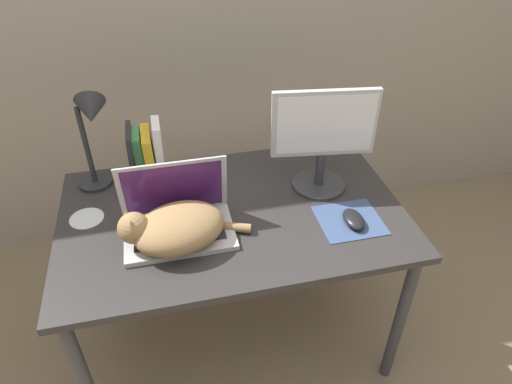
% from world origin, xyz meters
% --- Properties ---
extents(desk, '(1.23, 0.78, 0.71)m').
position_xyz_m(desk, '(0.00, 0.39, 0.63)').
color(desk, '#2D2B2B').
rests_on(desk, ground_plane).
extents(laptop, '(0.37, 0.23, 0.25)m').
position_xyz_m(laptop, '(-0.20, 0.33, 0.75)').
color(laptop, '#B7B7BC').
rests_on(laptop, desk).
extents(cat, '(0.44, 0.30, 0.15)m').
position_xyz_m(cat, '(-0.21, 0.26, 0.77)').
color(cat, '#99754C').
rests_on(cat, desk).
extents(external_monitor, '(0.38, 0.21, 0.40)m').
position_xyz_m(external_monitor, '(0.36, 0.47, 0.92)').
color(external_monitor, '#333338').
rests_on(external_monitor, desk).
extents(mousepad, '(0.22, 0.21, 0.00)m').
position_xyz_m(mousepad, '(0.39, 0.24, 0.71)').
color(mousepad, '#384C75').
rests_on(mousepad, desk).
extents(computer_mouse, '(0.07, 0.11, 0.03)m').
position_xyz_m(computer_mouse, '(0.40, 0.22, 0.73)').
color(computer_mouse, black).
rests_on(computer_mouse, mousepad).
extents(book_row, '(0.13, 0.16, 0.24)m').
position_xyz_m(book_row, '(-0.28, 0.67, 0.82)').
color(book_row, '#232328').
rests_on(book_row, desk).
extents(desk_lamp, '(0.17, 0.17, 0.40)m').
position_xyz_m(desk_lamp, '(-0.45, 0.65, 0.97)').
color(desk_lamp, '#28282D').
rests_on(desk_lamp, desk).
extents(cd_disc, '(0.12, 0.12, 0.00)m').
position_xyz_m(cd_disc, '(-0.51, 0.46, 0.71)').
color(cd_disc, silver).
rests_on(cd_disc, desk).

